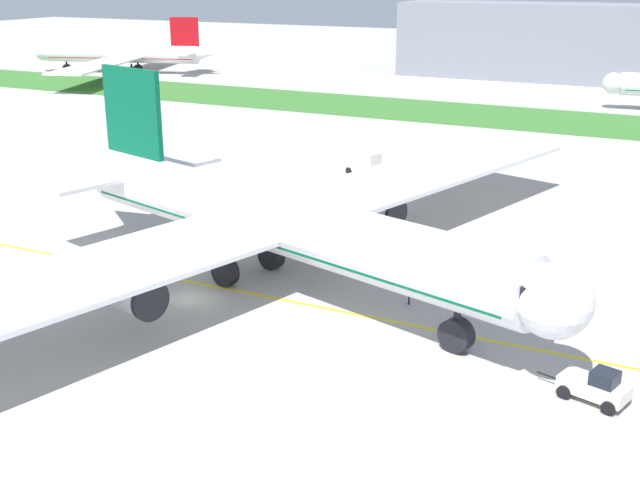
% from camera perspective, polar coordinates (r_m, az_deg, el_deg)
% --- Properties ---
extents(ground_plane, '(600.00, 600.00, 0.00)m').
position_cam_1_polar(ground_plane, '(68.30, -9.16, -4.14)').
color(ground_plane, '#ADAAA5').
rests_on(ground_plane, ground).
extents(apron_taxi_line, '(280.00, 0.36, 0.01)m').
position_cam_1_polar(apron_taxi_line, '(70.73, -7.68, -3.24)').
color(apron_taxi_line, yellow).
rests_on(apron_taxi_line, ground).
extents(grass_median_strip, '(320.00, 24.00, 0.10)m').
position_cam_1_polar(grass_median_strip, '(154.77, 11.99, 8.60)').
color(grass_median_strip, '#38722D').
rests_on(grass_median_strip, ground).
extents(airliner_foreground, '(55.37, 90.29, 17.18)m').
position_cam_1_polar(airliner_foreground, '(68.57, -3.52, 1.36)').
color(airliner_foreground, white).
rests_on(airliner_foreground, ground).
extents(pushback_tug, '(6.09, 3.38, 2.28)m').
position_cam_1_polar(pushback_tug, '(54.86, 18.94, -9.77)').
color(pushback_tug, white).
rests_on(pushback_tug, ground).
extents(ground_crew_wingwalker_port, '(0.36, 0.59, 1.74)m').
position_cam_1_polar(ground_crew_wingwalker_port, '(66.38, 6.34, -3.71)').
color(ground_crew_wingwalker_port, black).
rests_on(ground_crew_wingwalker_port, ground).
extents(ground_crew_marshaller_front, '(0.33, 0.56, 1.62)m').
position_cam_1_polar(ground_crew_marshaller_front, '(73.50, -9.56, -1.65)').
color(ground_crew_marshaller_front, black).
rests_on(ground_crew_marshaller_front, ground).
extents(service_truck_baggage_loader, '(5.29, 3.71, 3.05)m').
position_cam_1_polar(service_truck_baggage_loader, '(103.45, -10.15, 4.68)').
color(service_truck_baggage_loader, '#33478C').
rests_on(service_truck_baggage_loader, ground).
extents(service_truck_fuel_bowser, '(4.81, 3.59, 3.04)m').
position_cam_1_polar(service_truck_fuel_bowser, '(107.76, 3.12, 5.51)').
color(service_truck_fuel_bowser, white).
rests_on(service_truck_fuel_bowser, ground).
extents(parked_airliner_far_left, '(47.07, 77.12, 14.29)m').
position_cam_1_polar(parked_airliner_far_left, '(219.80, -13.65, 12.67)').
color(parked_airliner_far_left, white).
rests_on(parked_airliner_far_left, ground).
extents(terminal_building, '(101.33, 20.00, 18.00)m').
position_cam_1_polar(terminal_building, '(208.12, 19.95, 12.92)').
color(terminal_building, gray).
rests_on(terminal_building, ground).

